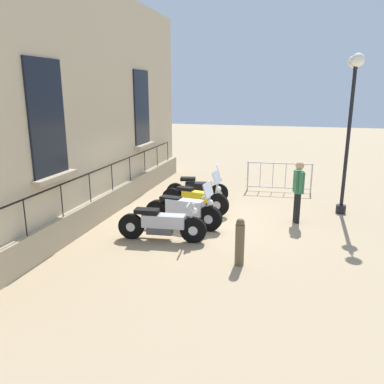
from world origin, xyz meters
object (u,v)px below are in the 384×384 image
crowd_barrier (279,176)px  bollard (240,242)px  motorcycle_yellow (195,199)px  pedestrian_standing (298,188)px  motorcycle_white (184,211)px  lamppost (351,106)px  motorcycle_silver (162,224)px  motorcycle_black (198,189)px

crowd_barrier → bollard: size_ratio=2.22×
bollard → motorcycle_yellow: bearing=119.3°
bollard → pedestrian_standing: bearing=70.0°
motorcycle_white → lamppost: bearing=29.9°
crowd_barrier → motorcycle_silver: bearing=-114.4°
motorcycle_silver → crowd_barrier: (2.46, 5.41, 0.15)m
motorcycle_black → motorcycle_white: bearing=-84.7°
motorcycle_black → lamppost: bearing=-0.7°
bollard → crowd_barrier: bearing=85.6°
lamppost → motorcycle_silver: bearing=-142.1°
motorcycle_yellow → motorcycle_black: (-0.22, 1.17, -0.01)m
lamppost → bollard: bearing=-119.3°
motorcycle_silver → motorcycle_black: size_ratio=1.08×
motorcycle_white → pedestrian_standing: bearing=22.7°
motorcycle_yellow → pedestrian_standing: pedestrian_standing is taller
motorcycle_white → motorcycle_yellow: motorcycle_yellow is taller
motorcycle_white → lamppost: 5.43m
motorcycle_black → bollard: bearing=-65.3°
bollard → pedestrian_standing: (1.11, 3.06, 0.44)m
motorcycle_silver → motorcycle_black: motorcycle_black is taller
motorcycle_silver → bollard: bearing=-23.2°
crowd_barrier → pedestrian_standing: pedestrian_standing is taller
motorcycle_black → bollard: 4.72m
motorcycle_yellow → lamppost: size_ratio=0.47×
motorcycle_silver → crowd_barrier: 5.94m
motorcycle_white → bollard: bearing=-46.9°
motorcycle_yellow → motorcycle_silver: bearing=-95.7°
motorcycle_silver → lamppost: bearing=37.9°
lamppost → pedestrian_standing: 2.73m
lamppost → crowd_barrier: lamppost is taller
motorcycle_white → motorcycle_black: motorcycle_black is taller
motorcycle_black → pedestrian_standing: 3.36m
lamppost → crowd_barrier: size_ratio=1.98×
motorcycle_white → motorcycle_silver: bearing=-103.0°
motorcycle_white → pedestrian_standing: 3.13m
motorcycle_silver → lamppost: 6.12m
lamppost → bollard: (-2.37, -4.23, -2.56)m
motorcycle_yellow → bollard: motorcycle_yellow is taller
crowd_barrier → pedestrian_standing: size_ratio=1.33×
motorcycle_white → bollard: (1.74, -1.86, 0.06)m
pedestrian_standing → motorcycle_black: bearing=158.2°
motorcycle_white → crowd_barrier: bearing=63.2°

